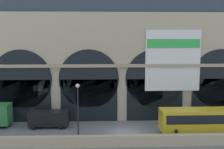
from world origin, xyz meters
The scene contains 6 objects.
ground_plane centered at (0.00, 0.00, 0.00)m, with size 200.00×200.00×0.00m, color slate.
quay_parapet_wall centered at (0.00, -4.36, 0.63)m, with size 90.00×0.70×1.26m, color #BCAD8C.
station_building centered at (0.06, 7.06, 9.18)m, with size 48.56×4.55×19.03m.
van_midwest centered at (-9.90, 2.47, 1.25)m, with size 5.20×2.48×2.20m.
bus_mideast centered at (9.80, -0.68, 1.78)m, with size 11.00×3.25×3.10m.
street_lamp_quayside centered at (-5.54, -3.56, 4.41)m, with size 0.44×0.44×6.90m.
Camera 1 is at (-2.99, -33.25, 12.02)m, focal length 44.24 mm.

